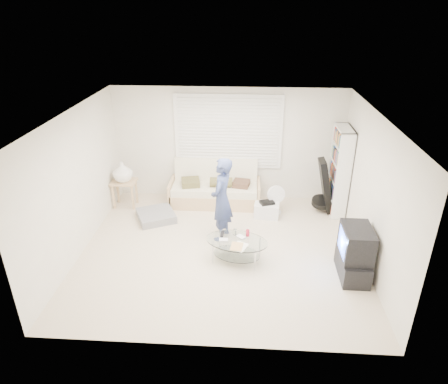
# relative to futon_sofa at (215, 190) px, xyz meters

# --- Properties ---
(ground) EXTENTS (5.00, 5.00, 0.00)m
(ground) POSITION_rel_futon_sofa_xyz_m (0.27, -1.87, -0.32)
(ground) COLOR beige
(ground) RESTS_ON ground
(room_shell) EXTENTS (5.02, 4.52, 2.51)m
(room_shell) POSITION_rel_futon_sofa_xyz_m (0.27, -1.39, 1.31)
(room_shell) COLOR silver
(room_shell) RESTS_ON ground
(window_blinds) EXTENTS (2.32, 0.08, 1.62)m
(window_blinds) POSITION_rel_futon_sofa_xyz_m (0.27, 0.33, 1.23)
(window_blinds) COLOR silver
(window_blinds) RESTS_ON ground
(futon_sofa) EXTENTS (1.97, 0.80, 0.96)m
(futon_sofa) POSITION_rel_futon_sofa_xyz_m (0.00, 0.00, 0.00)
(futon_sofa) COLOR tan
(futon_sofa) RESTS_ON ground
(grey_floor_pillow) EXTENTS (0.94, 0.94, 0.16)m
(grey_floor_pillow) POSITION_rel_futon_sofa_xyz_m (-1.16, -0.82, -0.24)
(grey_floor_pillow) COLOR slate
(grey_floor_pillow) RESTS_ON ground
(side_table) EXTENTS (0.52, 0.42, 1.04)m
(side_table) POSITION_rel_futon_sofa_xyz_m (-1.95, -0.26, 0.45)
(side_table) COLOR tan
(side_table) RESTS_ON ground
(bookshelf) EXTENTS (0.29, 0.78, 1.85)m
(bookshelf) POSITION_rel_futon_sofa_xyz_m (2.59, -0.22, 0.61)
(bookshelf) COLOR white
(bookshelf) RESTS_ON ground
(guitar_case) EXTENTS (0.44, 0.43, 1.15)m
(guitar_case) POSITION_rel_futon_sofa_xyz_m (2.33, -0.25, 0.20)
(guitar_case) COLOR black
(guitar_case) RESTS_ON ground
(floor_fan) EXTENTS (0.40, 0.26, 0.64)m
(floor_fan) POSITION_rel_futon_sofa_xyz_m (1.32, -0.38, 0.05)
(floor_fan) COLOR white
(floor_fan) RESTS_ON ground
(storage_bin) EXTENTS (0.54, 0.40, 0.36)m
(storage_bin) POSITION_rel_futon_sofa_xyz_m (1.13, -0.56, -0.16)
(storage_bin) COLOR white
(storage_bin) RESTS_ON ground
(tv_unit) EXTENTS (0.46, 0.82, 0.89)m
(tv_unit) POSITION_rel_futon_sofa_xyz_m (2.46, -2.47, 0.11)
(tv_unit) COLOR black
(tv_unit) RESTS_ON ground
(coffee_table) EXTENTS (1.19, 0.89, 0.52)m
(coffee_table) POSITION_rel_futon_sofa_xyz_m (0.55, -2.16, 0.00)
(coffee_table) COLOR silver
(coffee_table) RESTS_ON ground
(standing_person) EXTENTS (0.53, 0.67, 1.62)m
(standing_person) POSITION_rel_futon_sofa_xyz_m (0.25, -1.45, 0.49)
(standing_person) COLOR navy
(standing_person) RESTS_ON ground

